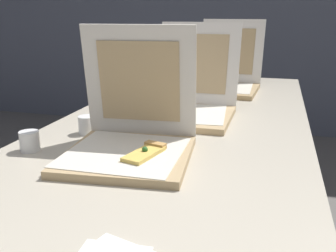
% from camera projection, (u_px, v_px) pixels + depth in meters
% --- Properties ---
extents(table, '(0.90, 2.31, 0.75)m').
position_uv_depth(table, '(176.00, 141.00, 1.35)').
color(table, '#BCB29E').
rests_on(table, ground).
extents(pizza_box_front, '(0.37, 0.37, 0.36)m').
position_uv_depth(pizza_box_front, '(131.00, 138.00, 1.07)').
color(pizza_box_front, tan).
rests_on(pizza_box_front, table).
extents(pizza_box_middle, '(0.34, 0.43, 0.35)m').
position_uv_depth(pizza_box_middle, '(189.00, 103.00, 1.48)').
color(pizza_box_middle, tan).
rests_on(pizza_box_middle, table).
extents(pizza_box_back, '(0.36, 0.44, 0.35)m').
position_uv_depth(pizza_box_back, '(225.00, 80.00, 1.97)').
color(pizza_box_back, tan).
rests_on(pizza_box_back, table).
extents(cup_white_near_center, '(0.06, 0.06, 0.06)m').
position_uv_depth(cup_white_near_center, '(87.00, 125.00, 1.27)').
color(cup_white_near_center, white).
rests_on(cup_white_near_center, table).
extents(cup_white_far, '(0.06, 0.06, 0.06)m').
position_uv_depth(cup_white_far, '(149.00, 95.00, 1.71)').
color(cup_white_far, white).
rests_on(cup_white_far, table).
extents(cup_white_near_left, '(0.06, 0.06, 0.06)m').
position_uv_depth(cup_white_near_left, '(30.00, 141.00, 1.11)').
color(cup_white_near_left, white).
rests_on(cup_white_near_left, table).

